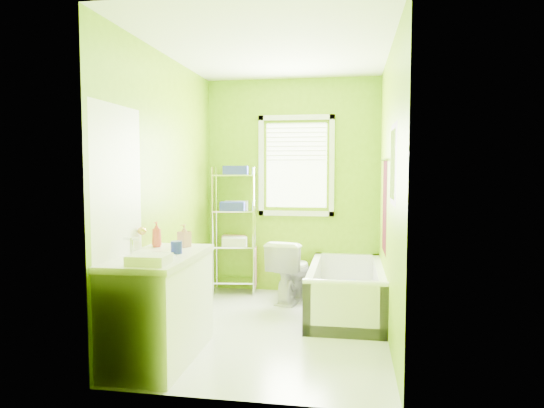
% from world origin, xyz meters
% --- Properties ---
extents(ground, '(2.90, 2.90, 0.00)m').
position_xyz_m(ground, '(0.00, 0.00, 0.00)').
color(ground, silver).
rests_on(ground, ground).
extents(room_envelope, '(2.14, 2.94, 2.62)m').
position_xyz_m(room_envelope, '(0.00, 0.00, 1.55)').
color(room_envelope, '#70A007').
rests_on(room_envelope, ground).
extents(window, '(0.92, 0.05, 1.22)m').
position_xyz_m(window, '(0.05, 1.42, 1.61)').
color(window, white).
rests_on(window, ground).
extents(door, '(0.09, 0.80, 2.00)m').
position_xyz_m(door, '(-1.04, -1.00, 1.00)').
color(door, white).
rests_on(door, ground).
extents(right_wall_decor, '(0.04, 1.48, 1.17)m').
position_xyz_m(right_wall_decor, '(1.04, -0.02, 1.32)').
color(right_wall_decor, '#3B0609').
rests_on(right_wall_decor, ground).
extents(bathtub, '(0.76, 1.62, 0.53)m').
position_xyz_m(bathtub, '(0.67, 0.61, 0.17)').
color(bathtub, white).
rests_on(bathtub, ground).
extents(toilet, '(0.53, 0.76, 0.71)m').
position_xyz_m(toilet, '(0.04, 1.01, 0.35)').
color(toilet, white).
rests_on(toilet, ground).
extents(vanity, '(0.58, 1.12, 1.06)m').
position_xyz_m(vanity, '(-0.78, -0.86, 0.45)').
color(vanity, white).
rests_on(vanity, ground).
extents(wire_shelf_unit, '(0.55, 0.44, 1.55)m').
position_xyz_m(wire_shelf_unit, '(-0.67, 1.28, 0.94)').
color(wire_shelf_unit, silver).
rests_on(wire_shelf_unit, ground).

